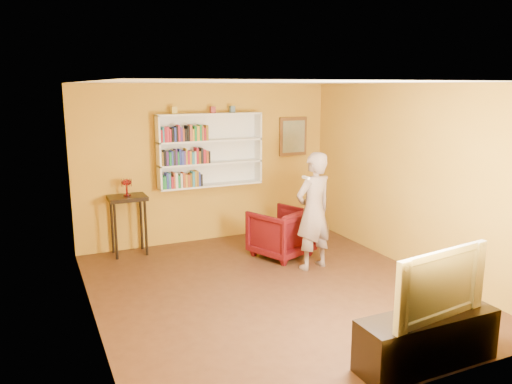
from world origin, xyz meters
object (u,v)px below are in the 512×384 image
at_px(tv_cabinet, 427,340).
at_px(bookshelf, 209,150).
at_px(armchair, 281,233).
at_px(ruby_lustre, 126,184).
at_px(person, 313,211).
at_px(television, 431,281).
at_px(console_table, 128,206).

bearing_deg(tv_cabinet, bookshelf, 96.77).
relative_size(bookshelf, armchair, 2.15).
distance_m(ruby_lustre, tv_cabinet, 5.00).
height_order(armchair, person, person).
distance_m(bookshelf, television, 4.75).
bearing_deg(person, ruby_lustre, -48.60).
bearing_deg(person, television, 70.87).
xyz_separation_m(bookshelf, person, (0.91, -1.93, -0.72)).
height_order(bookshelf, tv_cabinet, bookshelf).
bearing_deg(television, tv_cabinet, -7.35).
distance_m(armchair, person, 0.86).
xyz_separation_m(bookshelf, console_table, (-1.43, -0.16, -0.80)).
bearing_deg(ruby_lustre, television, -66.17).
xyz_separation_m(armchair, tv_cabinet, (-0.19, -3.41, -0.12)).
relative_size(console_table, tv_cabinet, 0.66).
bearing_deg(ruby_lustre, console_table, -63.43).
height_order(bookshelf, television, bookshelf).
relative_size(ruby_lustre, person, 0.15).
xyz_separation_m(bookshelf, ruby_lustre, (-1.43, -0.16, -0.44)).
bearing_deg(tv_cabinet, television, 180.00).
bearing_deg(ruby_lustre, person, -36.99).
xyz_separation_m(console_table, person, (2.35, -1.77, 0.08)).
xyz_separation_m(armchair, person, (0.17, -0.68, 0.49)).
distance_m(console_table, person, 2.94).
xyz_separation_m(console_table, tv_cabinet, (1.99, -4.50, -0.53)).
relative_size(bookshelf, person, 1.04).
bearing_deg(person, tv_cabinet, 70.87).
bearing_deg(television, armchair, 79.50).
height_order(bookshelf, person, bookshelf).
distance_m(console_table, tv_cabinet, 4.95).
height_order(person, television, person).
bearing_deg(tv_cabinet, ruby_lustre, 113.83).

